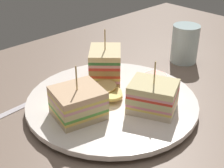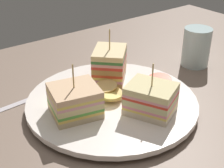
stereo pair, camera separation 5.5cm
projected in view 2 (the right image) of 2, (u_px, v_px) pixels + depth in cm
name	position (u px, v px, depth cm)	size (l,w,h in cm)	color
ground_plane	(112.00, 111.00, 58.10)	(127.75, 75.63, 1.80)	#7D6758
plate	(112.00, 102.00, 57.19)	(29.98, 29.98, 1.63)	white
sandwich_wedge_0	(151.00, 99.00, 52.15)	(8.71, 9.40, 8.77)	beige
sandwich_wedge_1	(110.00, 65.00, 61.88)	(9.38, 9.39, 10.24)	beige
sandwich_wedge_2	(74.00, 100.00, 52.05)	(8.87, 8.32, 8.87)	#D0B688
chip_pile	(110.00, 93.00, 56.39)	(6.31, 7.65, 2.53)	#DBB264
salad_garnish	(158.00, 81.00, 61.68)	(5.85, 7.33, 1.49)	#4B963E
spoon	(31.00, 97.00, 59.77)	(13.91, 2.75, 1.00)	silver
drinking_glass	(196.00, 50.00, 71.32)	(6.01, 6.01, 8.53)	silver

